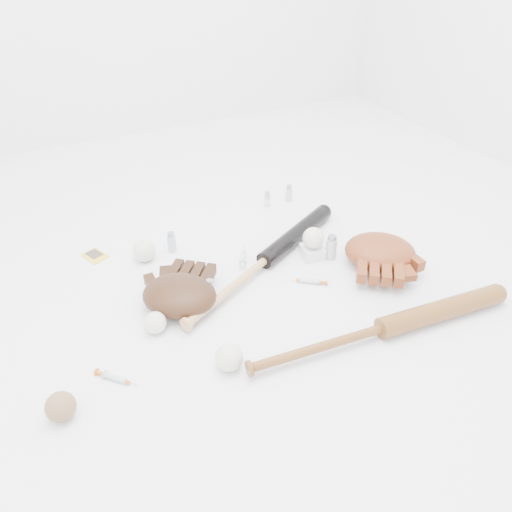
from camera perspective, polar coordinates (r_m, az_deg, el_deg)
name	(u,v)px	position (r m, az deg, el deg)	size (l,w,h in m)	color
bat_dark	(265,260)	(1.70, 1.06, -0.46)	(0.85, 0.06, 0.06)	black
bat_wood	(383,328)	(1.49, 14.31, -7.99)	(0.88, 0.06, 0.06)	brown
glove_dark	(179,295)	(1.54, -8.74, -4.42)	(0.27, 0.27, 0.10)	#331C0E
glove_tan	(380,251)	(1.76, 13.99, 0.51)	(0.29, 0.29, 0.10)	maroon
trading_card	(95,256)	(1.86, -17.93, 0.00)	(0.06, 0.09, 0.00)	yellow
pedestal	(312,252)	(1.77, 6.45, 0.48)	(0.07, 0.07, 0.04)	white
baseball_on_pedestal	(313,238)	(1.74, 6.58, 2.06)	(0.08, 0.08, 0.08)	silver
baseball_left	(155,323)	(1.48, -11.45, -7.49)	(0.07, 0.07, 0.07)	silver
baseball_upper	(144,251)	(1.78, -12.65, 0.61)	(0.08, 0.08, 0.08)	silver
baseball_mid	(229,357)	(1.35, -3.08, -11.49)	(0.08, 0.08, 0.08)	silver
baseball_aged	(61,407)	(1.33, -21.43, -15.72)	(0.07, 0.07, 0.07)	olive
syringe_0	(115,378)	(1.39, -15.78, -13.27)	(0.14, 0.02, 0.02)	#ADBCC6
syringe_1	(309,281)	(1.66, 6.09, -2.85)	(0.14, 0.02, 0.02)	#ADBCC6
syringe_2	(243,257)	(1.76, -1.46, -0.13)	(0.15, 0.03, 0.02)	#ADBCC6
syringe_3	(382,257)	(1.81, 14.19, -0.09)	(0.17, 0.03, 0.02)	#ADBCC6
vial_0	(289,193)	(2.11, 3.78, 7.19)	(0.03, 0.03, 0.07)	#B0B9C1
vial_1	(267,199)	(2.07, 1.29, 6.53)	(0.03, 0.03, 0.06)	#B0B9C1
vial_2	(172,242)	(1.81, -9.62, 1.60)	(0.03, 0.03, 0.08)	#B0B9C1
vial_3	(331,247)	(1.76, 8.59, 1.02)	(0.04, 0.04, 0.09)	#B0B9C1
vial_4	(210,289)	(1.57, -5.29, -3.83)	(0.03, 0.03, 0.07)	#B0B9C1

